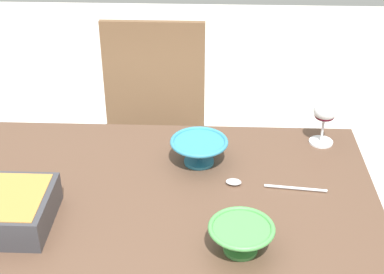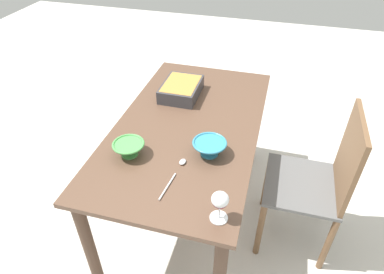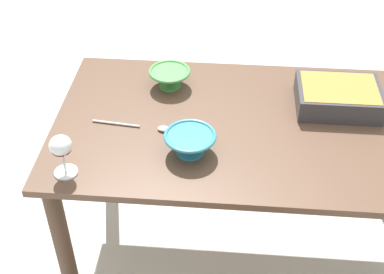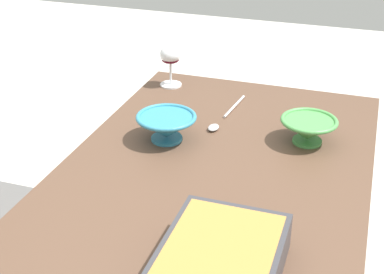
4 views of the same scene
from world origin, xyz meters
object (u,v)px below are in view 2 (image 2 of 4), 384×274
chair (320,180)px  small_bowl (129,148)px  mixing_bowl (209,147)px  casserole_dish (181,89)px  wine_glass (220,202)px  serving_spoon (177,171)px  dining_table (188,139)px

chair → small_bowl: bearing=108.1°
chair → mixing_bowl: 0.67m
chair → casserole_dish: size_ratio=3.09×
wine_glass → mixing_bowl: wine_glass is taller
small_bowl → chair: bearing=-71.9°
wine_glass → casserole_dish: size_ratio=0.49×
small_bowl → serving_spoon: 0.27m
dining_table → serving_spoon: serving_spoon is taller
mixing_bowl → serving_spoon: 0.20m
wine_glass → mixing_bowl: bearing=18.7°
wine_glass → casserole_dish: (0.89, 0.43, -0.05)m
casserole_dish → small_bowl: 0.63m
wine_glass → small_bowl: wine_glass is taller
dining_table → small_bowl: size_ratio=8.97×
chair → mixing_bowl: size_ratio=5.37×
small_bowl → serving_spoon: small_bowl is taller
small_bowl → serving_spoon: bearing=-101.4°
mixing_bowl → wine_glass: bearing=-161.3°
chair → wine_glass: chair is taller
serving_spoon → mixing_bowl: bearing=-35.2°
wine_glass → casserole_dish: wine_glass is taller
wine_glass → serving_spoon: (0.22, 0.25, -0.09)m
dining_table → wine_glass: wine_glass is taller
chair → serving_spoon: (-0.37, 0.70, 0.23)m
dining_table → wine_glass: bearing=-153.3°
dining_table → small_bowl: 0.42m
dining_table → small_bowl: small_bowl is taller
chair → serving_spoon: chair is taller
wine_glass → casserole_dish: 0.99m
chair → serving_spoon: size_ratio=3.27×
casserole_dish → mixing_bowl: 0.59m
casserole_dish → small_bowl: (-0.62, 0.08, -0.00)m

